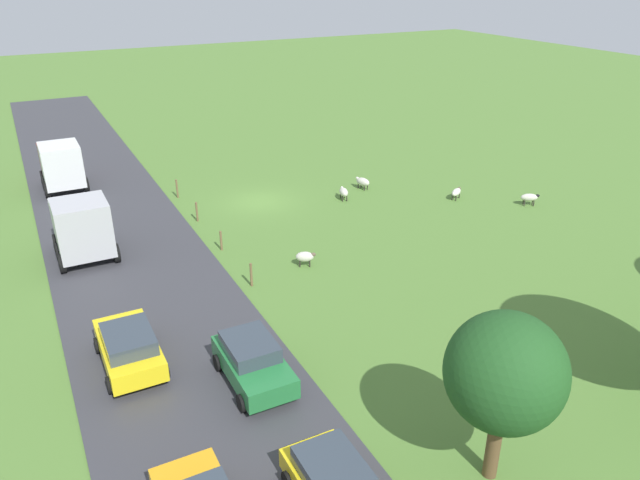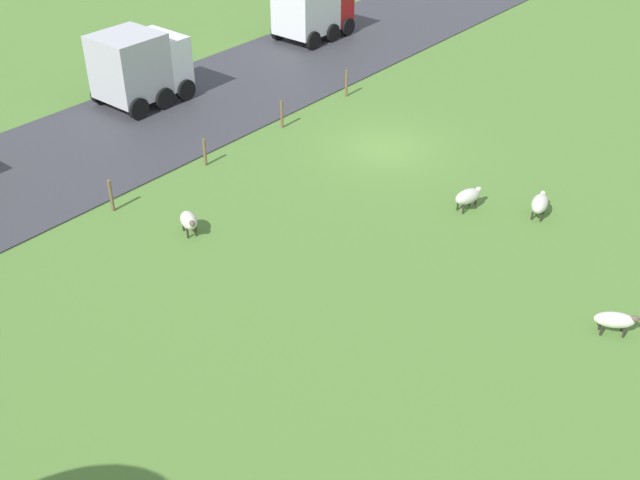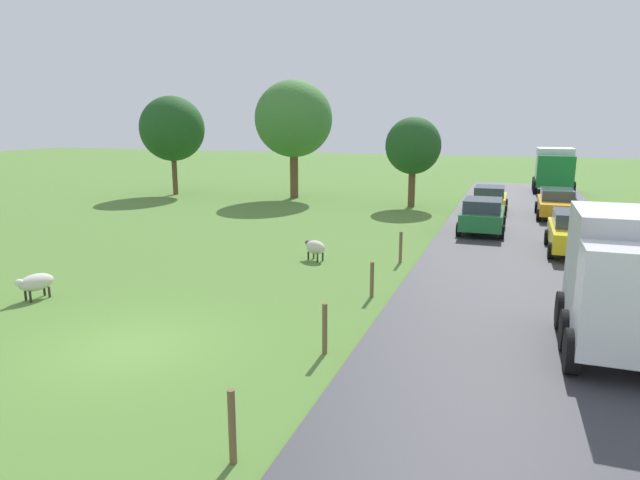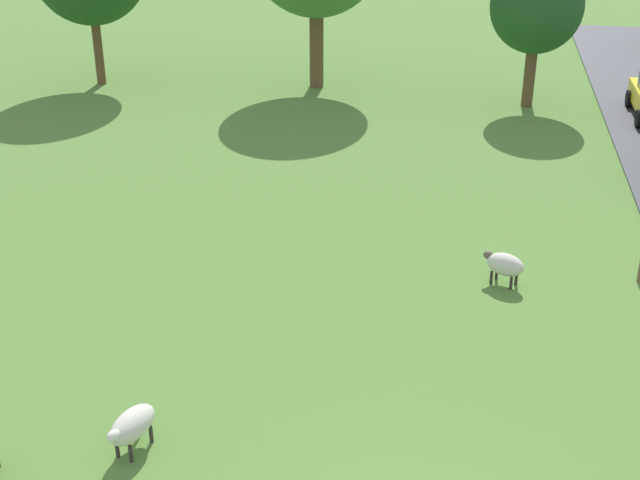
{
  "view_description": "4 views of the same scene",
  "coord_description": "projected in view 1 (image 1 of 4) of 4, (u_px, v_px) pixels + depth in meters",
  "views": [
    {
      "loc": [
        13.06,
        33.89,
        14.11
      ],
      "look_at": [
        0.14,
        8.75,
        0.95
      ],
      "focal_mm": 33.78,
      "sensor_mm": 36.0,
      "label": 1
    },
    {
      "loc": [
        -15.74,
        23.1,
        13.91
      ],
      "look_at": [
        -3.19,
        7.96,
        0.92
      ],
      "focal_mm": 42.98,
      "sensor_mm": 36.0,
      "label": 2
    },
    {
      "loc": [
        8.32,
        -9.97,
        5.25
      ],
      "look_at": [
        1.3,
        9.89,
        0.69
      ],
      "focal_mm": 30.77,
      "sensor_mm": 36.0,
      "label": 3
    },
    {
      "loc": [
        0.26,
        -9.1,
        9.7
      ],
      "look_at": [
        -3.09,
        9.47,
        0.71
      ],
      "focal_mm": 48.72,
      "sensor_mm": 36.0,
      "label": 4
    }
  ],
  "objects": [
    {
      "name": "sheep_0",
      "position": [
        363.0,
        182.0,
        40.7
      ],
      "size": [
        0.82,
        1.24,
        0.78
      ],
      "color": "beige",
      "rests_on": "ground_plane"
    },
    {
      "name": "fence_post_2",
      "position": [
        221.0,
        241.0,
        32.05
      ],
      "size": [
        0.12,
        0.12,
        1.1
      ],
      "primitive_type": "cylinder",
      "color": "brown",
      "rests_on": "ground_plane"
    },
    {
      "name": "truck_2",
      "position": [
        61.0,
        164.0,
        40.18
      ],
      "size": [
        2.72,
        4.13,
        3.16
      ],
      "color": "#B21919",
      "rests_on": "road_strip"
    },
    {
      "name": "sheep_1",
      "position": [
        529.0,
        197.0,
        37.92
      ],
      "size": [
        1.2,
        0.91,
        0.78
      ],
      "color": "beige",
      "rests_on": "ground_plane"
    },
    {
      "name": "fence_post_3",
      "position": [
        251.0,
        275.0,
        28.47
      ],
      "size": [
        0.12,
        0.12,
        1.2
      ],
      "primitive_type": "cylinder",
      "color": "brown",
      "rests_on": "ground_plane"
    },
    {
      "name": "car_2",
      "position": [
        129.0,
        347.0,
        22.64
      ],
      "size": [
        2.18,
        4.23,
        1.63
      ],
      "color": "yellow",
      "rests_on": "road_strip"
    },
    {
      "name": "road_strip",
      "position": [
        114.0,
        228.0,
        34.91
      ],
      "size": [
        8.0,
        80.0,
        0.06
      ],
      "primitive_type": "cube",
      "color": "#38383D",
      "rests_on": "ground_plane"
    },
    {
      "name": "sheep_3",
      "position": [
        456.0,
        192.0,
        38.98
      ],
      "size": [
        1.19,
        0.95,
        0.7
      ],
      "color": "silver",
      "rests_on": "ground_plane"
    },
    {
      "name": "sheep_2",
      "position": [
        344.0,
        192.0,
        38.86
      ],
      "size": [
        0.78,
        1.2,
        0.78
      ],
      "color": "beige",
      "rests_on": "ground_plane"
    },
    {
      "name": "car_3",
      "position": [
        253.0,
        361.0,
        21.81
      ],
      "size": [
        2.12,
        3.96,
        1.64
      ],
      "color": "#237238",
      "rests_on": "road_strip"
    },
    {
      "name": "fence_post_0",
      "position": [
        177.0,
        189.0,
        39.14
      ],
      "size": [
        0.12,
        0.12,
        1.25
      ],
      "primitive_type": "cylinder",
      "color": "brown",
      "rests_on": "ground_plane"
    },
    {
      "name": "sheep_4",
      "position": [
        305.0,
        257.0,
        30.4
      ],
      "size": [
        1.07,
        0.86,
        0.78
      ],
      "color": "beige",
      "rests_on": "ground_plane"
    },
    {
      "name": "tree_2",
      "position": [
        505.0,
        373.0,
        16.6
      ],
      "size": [
        3.41,
        3.41,
        5.54
      ],
      "color": "brown",
      "rests_on": "ground_plane"
    },
    {
      "name": "ground_plane",
      "position": [
        260.0,
        202.0,
        38.69
      ],
      "size": [
        160.0,
        160.0,
        0.0
      ],
      "primitive_type": "plane",
      "color": "#517A33"
    },
    {
      "name": "fence_post_1",
      "position": [
        197.0,
        212.0,
        35.59
      ],
      "size": [
        0.12,
        0.12,
        1.21
      ],
      "primitive_type": "cylinder",
      "color": "brown",
      "rests_on": "ground_plane"
    },
    {
      "name": "truck_0",
      "position": [
        82.0,
        226.0,
        30.73
      ],
      "size": [
        2.89,
        3.82,
        3.23
      ],
      "color": "white",
      "rests_on": "road_strip"
    }
  ]
}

